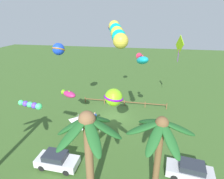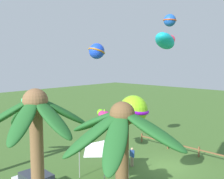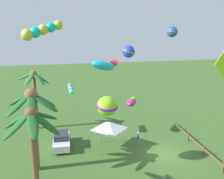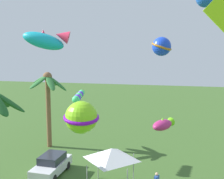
{
  "view_description": "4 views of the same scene",
  "coord_description": "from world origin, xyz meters",
  "views": [
    {
      "loc": [
        -3.79,
        22.07,
        13.19
      ],
      "look_at": [
        -0.51,
        4.38,
        5.95
      ],
      "focal_mm": 29.56,
      "sensor_mm": 36.0,
      "label": 1
    },
    {
      "loc": [
        -10.56,
        18.17,
        8.69
      ],
      "look_at": [
        1.68,
        4.94,
        6.7
      ],
      "focal_mm": 41.38,
      "sensor_mm": 36.0,
      "label": 2
    },
    {
      "loc": [
        -22.07,
        9.77,
        12.8
      ],
      "look_at": [
        -0.18,
        5.23,
        6.98
      ],
      "focal_mm": 41.91,
      "sensor_mm": 36.0,
      "label": 3
    },
    {
      "loc": [
        -14.84,
        0.99,
        9.31
      ],
      "look_at": [
        1.6,
        4.72,
        6.92
      ],
      "focal_mm": 44.81,
      "sensor_mm": 36.0,
      "label": 4
    }
  ],
  "objects": [
    {
      "name": "palm_tree_2",
      "position": [
        9.31,
        12.68,
        5.44
      ],
      "size": [
        4.07,
        3.97,
        7.27
      ],
      "color": "brown",
      "rests_on": "ground"
    },
    {
      "name": "kite_fish_1",
      "position": [
        -3.49,
        6.49,
        9.74
      ],
      "size": [
        1.43,
        2.24,
        1.12
      ],
      "color": "#15B0C8"
    },
    {
      "name": "palm_tree_1",
      "position": [
        -5.04,
        11.72,
        5.65
      ],
      "size": [
        4.62,
        4.09,
        7.35
      ],
      "color": "brown",
      "rests_on": "ground"
    },
    {
      "name": "spectator_0",
      "position": [
        2.21,
        1.93,
        0.81
      ],
      "size": [
        0.53,
        0.33,
        1.59
      ],
      "color": "gray",
      "rests_on": "ground"
    },
    {
      "name": "festival_tent",
      "position": [
        2.47,
        4.95,
        2.47
      ],
      "size": [
        2.86,
        2.86,
        2.85
      ],
      "color": "#9E9EA3",
      "rests_on": "ground"
    },
    {
      "name": "parked_car_0",
      "position": [
        3.67,
        9.85,
        0.75
      ],
      "size": [
        3.96,
        1.85,
        1.51
      ],
      "color": "silver",
      "rests_on": "ground"
    },
    {
      "name": "kite_tube_3",
      "position": [
        6.26,
        8.55,
        5.59
      ],
      "size": [
        2.23,
        0.66,
        0.85
      ],
      "color": "#46EE80"
    },
    {
      "name": "kite_ball_2",
      "position": [
        -0.94,
        5.83,
        5.73
      ],
      "size": [
        2.57,
        2.57,
        1.76
      ],
      "color": "#87DA1E"
    },
    {
      "name": "ground_plane",
      "position": [
        0.0,
        0.0,
        0.0
      ],
      "size": [
        120.0,
        120.0,
        0.0
      ],
      "primitive_type": "plane",
      "color": "#3D6028"
    },
    {
      "name": "kite_tube_4",
      "position": [
        -2.05,
        10.88,
        12.19
      ],
      "size": [
        1.53,
        2.97,
        1.44
      ],
      "color": "gold"
    },
    {
      "name": "palm_tree_0",
      "position": [
        -0.28,
        12.11,
        5.55
      ],
      "size": [
        4.74,
        4.64,
        7.48
      ],
      "color": "brown",
      "rests_on": "ground"
    },
    {
      "name": "rail_fence",
      "position": [
        -0.97,
        -3.85,
        0.6
      ],
      "size": [
        12.92,
        0.12,
        0.95
      ],
      "color": "brown",
      "rests_on": "ground"
    },
    {
      "name": "kite_ball_7",
      "position": [
        6.24,
        2.02,
        9.57
      ],
      "size": [
        1.84,
        1.82,
        1.4
      ],
      "color": "blue"
    },
    {
      "name": "kite_fish_0",
      "position": [
        5.64,
        1.72,
        3.84
      ],
      "size": [
        2.44,
        1.9,
        0.94
      ],
      "color": "#B3276A"
    },
    {
      "name": "kite_ball_5",
      "position": [
        0.33,
        -0.39,
        11.92
      ],
      "size": [
        1.52,
        1.52,
        0.98
      ],
      "color": "blue"
    }
  ]
}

